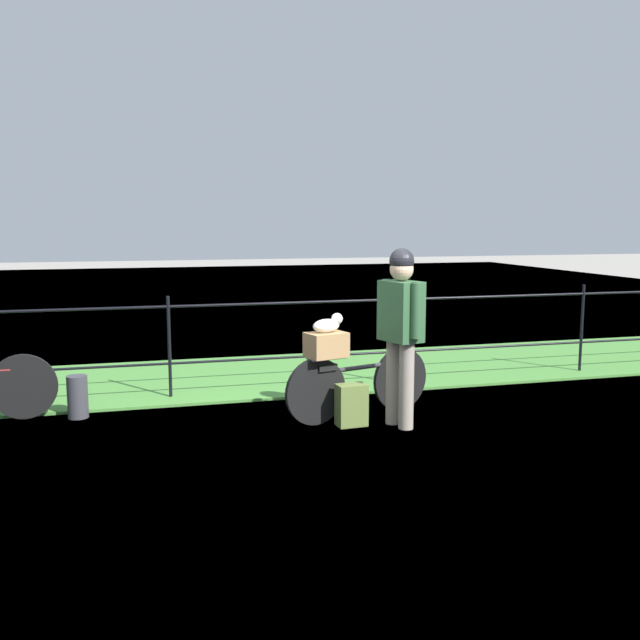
{
  "coord_description": "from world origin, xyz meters",
  "views": [
    {
      "loc": [
        -1.64,
        -5.47,
        1.93
      ],
      "look_at": [
        0.24,
        1.49,
        0.9
      ],
      "focal_mm": 39.03,
      "sensor_mm": 36.0,
      "label": 1
    }
  ],
  "objects_px": {
    "bicycle_main": "(358,383)",
    "mooring_bollard": "(78,397)",
    "wooden_crate": "(326,345)",
    "terrier_dog": "(328,324)",
    "backpack_on_paving": "(351,405)",
    "cyclist_person": "(401,321)"
  },
  "relations": [
    {
      "from": "bicycle_main",
      "to": "mooring_bollard",
      "type": "height_order",
      "value": "bicycle_main"
    },
    {
      "from": "wooden_crate",
      "to": "backpack_on_paving",
      "type": "xyz_separation_m",
      "value": [
        0.21,
        -0.15,
        -0.56
      ]
    },
    {
      "from": "wooden_crate",
      "to": "cyclist_person",
      "type": "xyz_separation_m",
      "value": [
        0.64,
        -0.28,
        0.24
      ]
    },
    {
      "from": "cyclist_person",
      "to": "mooring_bollard",
      "type": "distance_m",
      "value": 3.25
    },
    {
      "from": "backpack_on_paving",
      "to": "mooring_bollard",
      "type": "height_order",
      "value": "mooring_bollard"
    },
    {
      "from": "wooden_crate",
      "to": "cyclist_person",
      "type": "relative_size",
      "value": 0.22
    },
    {
      "from": "bicycle_main",
      "to": "wooden_crate",
      "type": "xyz_separation_m",
      "value": [
        -0.35,
        -0.1,
        0.42
      ]
    },
    {
      "from": "bicycle_main",
      "to": "backpack_on_paving",
      "type": "height_order",
      "value": "bicycle_main"
    },
    {
      "from": "terrier_dog",
      "to": "backpack_on_paving",
      "type": "height_order",
      "value": "terrier_dog"
    },
    {
      "from": "wooden_crate",
      "to": "terrier_dog",
      "type": "bearing_deg",
      "value": 16.22
    },
    {
      "from": "wooden_crate",
      "to": "terrier_dog",
      "type": "distance_m",
      "value": 0.2
    },
    {
      "from": "backpack_on_paving",
      "to": "cyclist_person",
      "type": "bearing_deg",
      "value": 158.66
    },
    {
      "from": "wooden_crate",
      "to": "mooring_bollard",
      "type": "relative_size",
      "value": 0.87
    },
    {
      "from": "terrier_dog",
      "to": "backpack_on_paving",
      "type": "distance_m",
      "value": 0.8
    },
    {
      "from": "bicycle_main",
      "to": "wooden_crate",
      "type": "distance_m",
      "value": 0.56
    },
    {
      "from": "mooring_bollard",
      "to": "backpack_on_paving",
      "type": "bearing_deg",
      "value": -20.72
    },
    {
      "from": "wooden_crate",
      "to": "cyclist_person",
      "type": "bearing_deg",
      "value": -23.73
    },
    {
      "from": "bicycle_main",
      "to": "terrier_dog",
      "type": "bearing_deg",
      "value": -163.78
    },
    {
      "from": "wooden_crate",
      "to": "bicycle_main",
      "type": "bearing_deg",
      "value": 16.22
    },
    {
      "from": "terrier_dog",
      "to": "mooring_bollard",
      "type": "height_order",
      "value": "terrier_dog"
    },
    {
      "from": "cyclist_person",
      "to": "backpack_on_paving",
      "type": "distance_m",
      "value": 0.92
    },
    {
      "from": "bicycle_main",
      "to": "mooring_bollard",
      "type": "bearing_deg",
      "value": 165.24
    }
  ]
}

